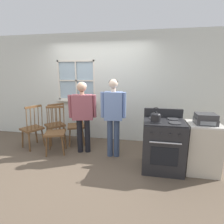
{
  "coord_description": "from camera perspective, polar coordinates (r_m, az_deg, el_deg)",
  "views": [
    {
      "loc": [
        1.14,
        -2.97,
        1.77
      ],
      "look_at": [
        0.52,
        0.29,
        1.0
      ],
      "focal_mm": 28.0,
      "sensor_mm": 36.0,
      "label": 1
    }
  ],
  "objects": [
    {
      "name": "chair_near_wall",
      "position": [
        4.06,
        -18.0,
        -6.37
      ],
      "size": [
        0.53,
        0.51,
        1.03
      ],
      "rotation": [
        0.0,
        0.0,
        0.33
      ],
      "color": "brown",
      "rests_on": "ground_plane"
    },
    {
      "name": "chair_by_window",
      "position": [
        4.52,
        -24.54,
        -4.97
      ],
      "size": [
        0.55,
        0.56,
        1.03
      ],
      "rotation": [
        0.0,
        0.0,
        -2.05
      ],
      "color": "brown",
      "rests_on": "ground_plane"
    },
    {
      "name": "person_elderly_left",
      "position": [
        3.8,
        -9.57,
        0.4
      ],
      "size": [
        0.6,
        0.31,
        1.56
      ],
      "rotation": [
        0.0,
        0.0,
        0.26
      ],
      "color": "black",
      "rests_on": "ground_plane"
    },
    {
      "name": "ground_plane",
      "position": [
        3.64,
        -9.24,
        -16.21
      ],
      "size": [
        16.0,
        16.0,
        0.0
      ],
      "primitive_type": "plane",
      "color": "brown"
    },
    {
      "name": "chair_near_stove",
      "position": [
        4.42,
        -11.38,
        -4.4
      ],
      "size": [
        0.53,
        0.54,
        1.03
      ],
      "rotation": [
        0.0,
        0.0,
        -1.16
      ],
      "color": "brown",
      "rests_on": "ground_plane"
    },
    {
      "name": "chair_center_cluster",
      "position": [
        4.6,
        -18.03,
        -4.09
      ],
      "size": [
        0.58,
        0.58,
        1.03
      ],
      "rotation": [
        0.0,
        0.0,
        -2.31
      ],
      "color": "brown",
      "rests_on": "ground_plane"
    },
    {
      "name": "side_counter",
      "position": [
        3.54,
        27.21,
        -10.38
      ],
      "size": [
        0.55,
        0.5,
        0.9
      ],
      "color": "beige",
      "rests_on": "ground_plane"
    },
    {
      "name": "kettle",
      "position": [
        3.06,
        14.1,
        -1.47
      ],
      "size": [
        0.21,
        0.17,
        0.25
      ],
      "color": "black",
      "rests_on": "stove"
    },
    {
      "name": "wall_back",
      "position": [
        4.53,
        -3.47,
        7.59
      ],
      "size": [
        6.4,
        0.16,
        2.7
      ],
      "color": "silver",
      "rests_on": "ground_plane"
    },
    {
      "name": "potted_plant",
      "position": [
        4.62,
        -9.72,
        4.85
      ],
      "size": [
        0.16,
        0.16,
        0.34
      ],
      "color": "beige",
      "rests_on": "wall_back"
    },
    {
      "name": "stereo",
      "position": [
        3.35,
        28.26,
        -2.03
      ],
      "size": [
        0.34,
        0.29,
        0.18
      ],
      "color": "#38383A",
      "rests_on": "side_counter"
    },
    {
      "name": "person_teen_center",
      "position": [
        3.55,
        0.43,
        -0.02
      ],
      "size": [
        0.52,
        0.25,
        1.63
      ],
      "rotation": [
        0.0,
        0.0,
        0.11
      ],
      "color": "#384766",
      "rests_on": "ground_plane"
    },
    {
      "name": "stove",
      "position": [
        3.37,
        16.22,
        -10.13
      ],
      "size": [
        0.72,
        0.68,
        1.08
      ],
      "color": "#232326",
      "rests_on": "ground_plane"
    }
  ]
}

